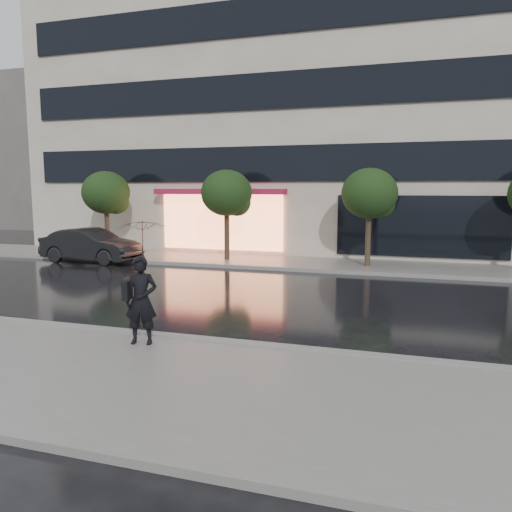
% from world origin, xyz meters
% --- Properties ---
extents(ground, '(120.00, 120.00, 0.00)m').
position_xyz_m(ground, '(0.00, 0.00, 0.00)').
color(ground, black).
rests_on(ground, ground).
extents(sidewalk_near, '(60.00, 4.50, 0.12)m').
position_xyz_m(sidewalk_near, '(0.00, -3.25, 0.06)').
color(sidewalk_near, slate).
rests_on(sidewalk_near, ground).
extents(sidewalk_far, '(60.00, 3.50, 0.12)m').
position_xyz_m(sidewalk_far, '(0.00, 10.25, 0.06)').
color(sidewalk_far, slate).
rests_on(sidewalk_far, ground).
extents(curb_near, '(60.00, 0.25, 0.14)m').
position_xyz_m(curb_near, '(0.00, -1.00, 0.07)').
color(curb_near, gray).
rests_on(curb_near, ground).
extents(curb_far, '(60.00, 0.25, 0.14)m').
position_xyz_m(curb_far, '(0.00, 8.50, 0.07)').
color(curb_far, gray).
rests_on(curb_far, ground).
extents(office_building, '(30.00, 12.76, 18.00)m').
position_xyz_m(office_building, '(-0.00, 17.97, 9.00)').
color(office_building, beige).
rests_on(office_building, ground).
extents(bg_building_left, '(14.00, 10.00, 12.00)m').
position_xyz_m(bg_building_left, '(-28.00, 26.00, 6.00)').
color(bg_building_left, '#59544F').
rests_on(bg_building_left, ground).
extents(tree_far_west, '(2.20, 2.20, 3.99)m').
position_xyz_m(tree_far_west, '(-8.94, 10.03, 2.92)').
color(tree_far_west, '#33261C').
rests_on(tree_far_west, ground).
extents(tree_mid_west, '(2.20, 2.20, 3.99)m').
position_xyz_m(tree_mid_west, '(-2.94, 10.03, 2.92)').
color(tree_mid_west, '#33261C').
rests_on(tree_mid_west, ground).
extents(tree_mid_east, '(2.20, 2.20, 3.99)m').
position_xyz_m(tree_mid_east, '(3.06, 10.03, 2.92)').
color(tree_mid_east, '#33261C').
rests_on(tree_mid_east, ground).
extents(parked_car, '(4.58, 1.87, 1.47)m').
position_xyz_m(parked_car, '(-8.63, 8.19, 0.74)').
color(parked_car, black).
rests_on(parked_car, ground).
extents(pedestrian_with_umbrella, '(1.17, 1.19, 2.47)m').
position_xyz_m(pedestrian_with_umbrella, '(-0.32, -1.66, 1.73)').
color(pedestrian_with_umbrella, black).
rests_on(pedestrian_with_umbrella, sidewalk_near).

